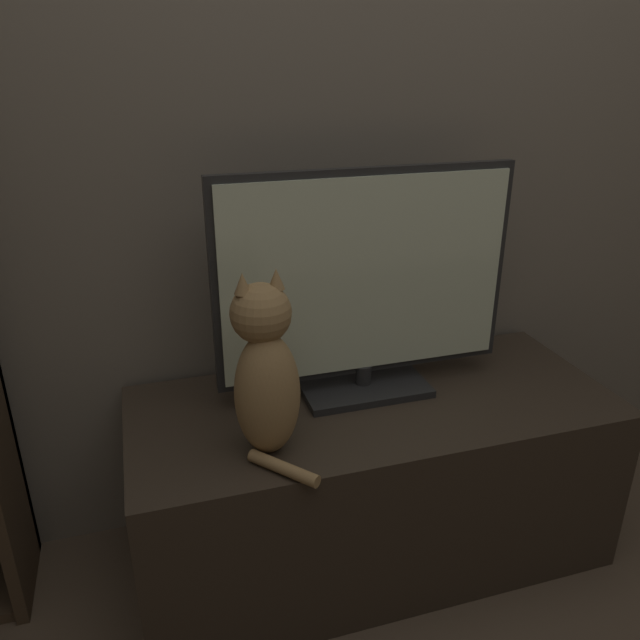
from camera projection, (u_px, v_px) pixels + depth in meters
wall_back at (339, 59)px, 1.57m from camera, size 4.80×0.05×2.60m
tv_stand at (371, 477)px, 1.71m from camera, size 1.25×0.53×0.48m
tv at (365, 287)px, 1.56m from camera, size 0.77×0.20×0.59m
cat at (265, 373)px, 1.35m from camera, size 0.16×0.27×0.42m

